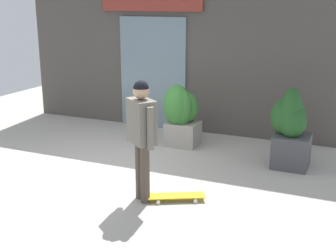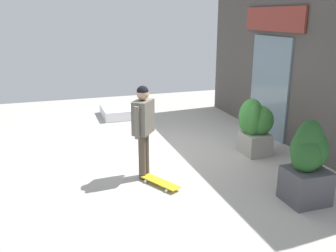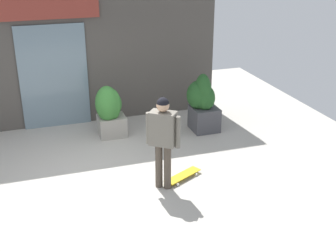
# 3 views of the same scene
# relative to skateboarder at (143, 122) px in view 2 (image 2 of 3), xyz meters

# --- Properties ---
(ground_plane) EXTENTS (12.00, 12.00, 0.00)m
(ground_plane) POSITION_rel_skateboarder_xyz_m (-1.05, 0.82, -1.04)
(ground_plane) COLOR #B2ADA3
(building_facade) EXTENTS (7.00, 0.31, 3.90)m
(building_facade) POSITION_rel_skateboarder_xyz_m (-1.07, 3.66, 0.89)
(building_facade) COLOR #4C4742
(building_facade) RESTS_ON ground_plane
(skateboarder) EXTENTS (0.51, 0.47, 1.70)m
(skateboarder) POSITION_rel_skateboarder_xyz_m (0.00, 0.00, 0.00)
(skateboarder) COLOR #4C4238
(skateboarder) RESTS_ON ground_plane
(skateboard) EXTENTS (0.81, 0.56, 0.08)m
(skateboard) POSITION_rel_skateboarder_xyz_m (0.43, 0.18, -0.98)
(skateboard) COLOR gold
(skateboard) RESTS_ON ground_plane
(planter_box_left) EXTENTS (0.65, 0.72, 1.20)m
(planter_box_left) POSITION_rel_skateboarder_xyz_m (-0.44, 2.53, -0.39)
(planter_box_left) COLOR gray
(planter_box_left) RESTS_ON ground_plane
(planter_box_right) EXTENTS (0.69, 0.70, 1.35)m
(planter_box_right) POSITION_rel_skateboarder_xyz_m (1.65, 2.21, -0.36)
(planter_box_right) COLOR #47474C
(planter_box_right) RESTS_ON ground_plane
(snow_ledge) EXTENTS (1.24, 0.90, 0.28)m
(snow_ledge) POSITION_rel_skateboarder_xyz_m (-4.33, 0.33, -0.91)
(snow_ledge) COLOR white
(snow_ledge) RESTS_ON ground_plane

